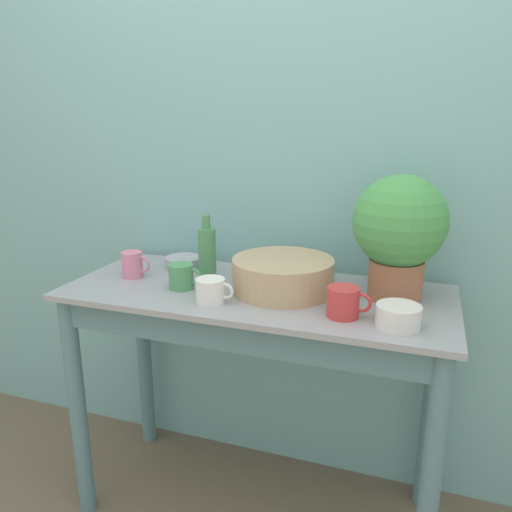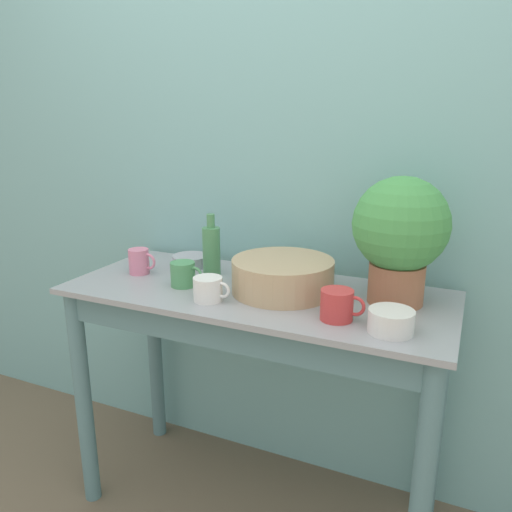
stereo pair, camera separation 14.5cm
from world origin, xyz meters
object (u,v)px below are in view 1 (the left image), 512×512
Objects in this scene: bowl_wash_large at (283,275)px; bowl_small_enamel_white at (398,316)px; potted_plant at (399,229)px; mug_pink at (133,264)px; mug_green at (182,276)px; mug_red at (344,302)px; mug_white at (211,290)px; bowl_small_steel at (183,262)px; bottle_tall at (207,251)px.

bowl_small_enamel_white is (0.39, -0.18, -0.02)m from bowl_wash_large.
potted_plant reaches higher than bowl_wash_large.
bowl_wash_large is 0.56m from mug_pink.
mug_red is (0.56, -0.07, 0.00)m from mug_green.
mug_green reaches higher than bowl_small_enamel_white.
bowl_small_steel is (-0.25, 0.30, -0.02)m from mug_white.
potted_plant is 0.68m from bottle_tall.
bottle_tall is at bearing 157.51° from mug_red.
potted_plant is 3.19× the size of mug_white.
potted_plant is 2.84× the size of bowl_small_steel.
bowl_small_enamel_white is at bearing -9.04° from mug_pink.
mug_white is (0.12, -0.24, -0.06)m from bottle_tall.
mug_pink reaches higher than bowl_small_steel.
bottle_tall is 0.27m from mug_white.
potted_plant reaches higher than bottle_tall.
mug_red is 1.04× the size of bowl_small_enamel_white.
mug_white is at bearing -63.22° from bottle_tall.
mug_pink is at bearing 159.16° from mug_white.
bottle_tall is 1.83× the size of bowl_small_enamel_white.
potted_plant is at bearing 11.43° from mug_green.
mug_green is at bearing -13.81° from mug_pink.
mug_pink is 0.20m from bowl_small_steel.
potted_plant reaches higher than mug_red.
bowl_small_steel is (0.12, 0.16, -0.03)m from mug_pink.
mug_green is at bearing 149.56° from mug_white.
mug_white reaches higher than bowl_small_steel.
bowl_wash_large is 0.28m from mug_red.
bowl_small_steel is at bearing 116.03° from mug_green.
bottle_tall is at bearing 178.91° from potted_plant.
potted_plant is at bearing -5.48° from bowl_small_steel.
bowl_small_steel is at bearing 163.41° from bowl_wash_large.
mug_white is at bearing -20.84° from mug_pink.
bowl_small_steel is at bearing 159.32° from bowl_small_enamel_white.
mug_red is 0.93× the size of bowl_small_steel.
potted_plant is at bearing 8.55° from bowl_wash_large.
bottle_tall reaches higher than mug_green.
bowl_wash_large is 0.32m from bottle_tall.
mug_red is at bearing -9.00° from mug_pink.
bottle_tall is 0.74m from bowl_small_enamel_white.
bowl_small_enamel_white is (0.95, -0.15, -0.01)m from mug_pink.
mug_red is 0.73m from bowl_small_steel.
bowl_small_enamel_white is at bearing -25.08° from bowl_wash_large.
mug_green is 0.95× the size of bowl_small_enamel_white.
mug_green is at bearing -165.53° from bowl_wash_large.
mug_green is 0.57m from mug_red.
potted_plant is 0.31m from bowl_small_enamel_white.
mug_green is (-0.03, -0.15, -0.05)m from bottle_tall.
potted_plant reaches higher than bowl_small_steel.
bottle_tall reaches higher than mug_pink.
potted_plant is 1.17× the size of bowl_wash_large.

